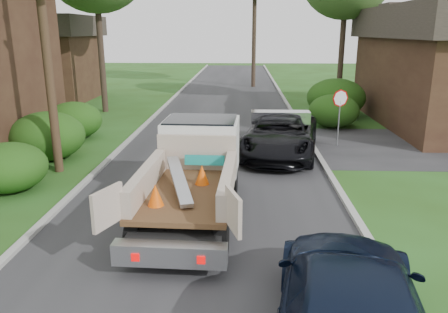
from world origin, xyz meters
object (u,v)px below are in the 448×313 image
black_pickup (281,134)px  navy_suv (350,309)px  utility_pole (43,21)px  house_left_far (41,57)px  flatbed_truck (196,164)px  stop_sign (340,106)px

black_pickup → navy_suv: black_pickup is taller
utility_pole → house_left_far: utility_pole is taller
black_pickup → navy_suv: size_ratio=1.07×
utility_pole → flatbed_truck: 7.20m
house_left_far → navy_suv: size_ratio=1.34×
flatbed_truck → black_pickup: (2.83, 5.58, -0.43)m
flatbed_truck → navy_suv: bearing=-61.2°
utility_pole → navy_suv: (8.19, -8.87, -4.36)m
stop_sign → navy_suv: bearing=-100.9°
flatbed_truck → navy_suv: size_ratio=1.11×
house_left_far → navy_suv: (16.21, -25.89, -2.23)m
stop_sign → navy_suv: size_ratio=0.44×
flatbed_truck → black_pickup: bearing=65.3°
utility_pole → black_pickup: size_ratio=1.66×
house_left_far → black_pickup: house_left_far is taller
navy_suv → house_left_far: bearing=-48.4°
house_left_far → black_pickup: (16.10, -14.45, -2.21)m
stop_sign → navy_suv: (-2.49, -12.89, -0.96)m
stop_sign → utility_pole: bearing=-159.4°
house_left_far → black_pickup: 21.75m
flatbed_truck → house_left_far: bearing=125.7°
black_pickup → navy_suv: (0.11, -11.44, -0.02)m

